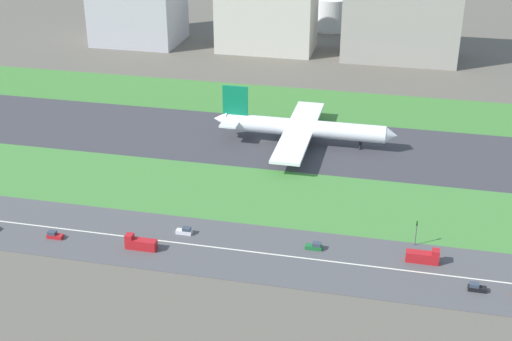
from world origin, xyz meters
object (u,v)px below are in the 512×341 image
Objects in this scene: car_4 at (476,288)px; office_tower at (403,10)px; traffic_light at (416,231)px; fuel_tank_west at (290,15)px; car_2 at (314,246)px; truck_1 at (423,257)px; car_3 at (54,235)px; fuel_tank_centre at (331,14)px; car_6 at (185,231)px; hangar_building at (267,7)px; airliner at (300,128)px; truck_2 at (140,244)px.

office_tower is at bearing -81.97° from car_4.
traffic_light is 231.10m from fuel_tank_west.
car_2 is 27.37m from traffic_light.
car_3 is (-98.24, -10.00, -0.75)m from truck_1.
fuel_tank_centre is at bearing 103.20° from traffic_light.
hangar_building reaches higher than car_6.
office_tower reaches higher than truck_1.
car_2 and car_3 have the same top height.
airliner is 95.33m from car_3.
office_tower reaches higher than fuel_tank_west.
car_6 and car_3 have the same top height.
car_6 is 0.08× the size of office_tower.
office_tower is (13.87, 182.00, 22.30)m from car_2.
car_6 is at bearing -105.33° from office_tower.
fuel_tank_west is 0.89× the size of fuel_tank_centre.
car_2 is at bearing -167.51° from truck_2.
hangar_building is 2.63× the size of fuel_tank_centre.
traffic_light is 175.45m from office_tower.
traffic_light is at bearing -86.03° from office_tower.
fuel_tank_west is (-73.73, 219.01, 2.63)m from traffic_light.
hangar_building reaches higher than traffic_light.
car_3 is (-54.54, -78.00, -5.31)m from airliner.
hangar_building reaches higher than car_2.
fuel_tank_centre reaches higher than car_6.
office_tower is 78.04m from fuel_tank_west.
car_3 is at bearing -169.38° from traffic_light.
truck_2 reaches higher than car_2.
car_6 is at bearing -163.61° from car_3.
fuel_tank_west is (-32.29, 159.00, 0.69)m from airliner.
traffic_light is 0.13× the size of office_tower.
hangar_building is at bearing -95.46° from car_3.
office_tower is (65.53, 0.00, 2.07)m from hangar_building.
car_4 is at bearing -81.97° from office_tower.
traffic_light reaches higher than car_2.
office_tower is (29.35, 114.00, 16.99)m from airliner.
office_tower is at bearing -48.87° from fuel_tank_centre.
car_2 is at bearing -83.61° from fuel_tank_centre.
car_3 is at bearing -95.36° from fuel_tank_west.
car_4 is (56.44, -78.00, -5.31)m from airliner.
car_3 is at bearing -113.60° from office_tower.
car_2 is 0.52× the size of truck_2.
fuel_tank_centre is (10.61, 227.00, 7.77)m from car_6.
truck_2 is 193.10m from hangar_building.
truck_1 is at bearing -66.31° from hangar_building.
car_4 is at bearing -13.72° from car_2.
airliner reaches higher than car_6.
hangar_building is 0.87× the size of office_tower.
truck_2 is at bearing -172.24° from truck_1.
airliner is 80.95m from truck_1.
car_6 is 36.03m from car_2.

